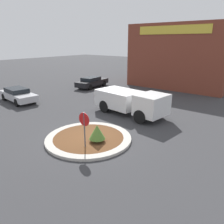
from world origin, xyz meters
TOP-DOWN VIEW (x-y plane):
  - ground_plane at (0.00, 0.00)m, footprint 120.00×120.00m
  - traffic_island at (0.00, 0.00)m, footprint 5.07×5.07m
  - stop_sign at (0.73, -1.01)m, footprint 0.73×0.07m
  - island_shrub at (0.81, -0.13)m, footprint 0.92×0.92m
  - utility_truck at (-0.67, 5.43)m, footprint 6.12×3.02m
  - storefront_building at (-2.06, 18.55)m, footprint 11.73×6.07m
  - parked_sedan_black at (-10.37, 11.35)m, footprint 2.21×4.94m
  - parked_sedan_silver at (-11.28, 1.99)m, footprint 4.93×2.30m

SIDE VIEW (x-z plane):
  - ground_plane at x=0.00m, z-range 0.00..0.00m
  - traffic_island at x=0.00m, z-range 0.00..0.16m
  - parked_sedan_silver at x=-11.28m, z-range 0.04..1.33m
  - parked_sedan_black at x=-10.37m, z-range 0.04..1.34m
  - island_shrub at x=0.81m, z-range 0.25..1.25m
  - utility_truck at x=-0.67m, z-range 0.13..2.08m
  - stop_sign at x=0.73m, z-range 0.41..2.51m
  - storefront_building at x=-2.06m, z-range 0.00..7.54m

